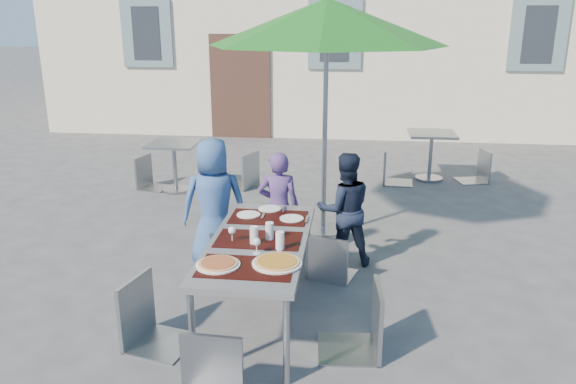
# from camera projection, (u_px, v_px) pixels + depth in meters

# --- Properties ---
(ground) EXTENTS (90.00, 90.00, 0.00)m
(ground) POSITION_uv_depth(u_px,v_px,m) (296.00, 310.00, 5.05)
(ground) COLOR #454548
(ground) RESTS_ON ground
(dining_table) EXTENTS (0.80, 1.85, 0.76)m
(dining_table) POSITION_uv_depth(u_px,v_px,m) (259.00, 246.00, 4.69)
(dining_table) COLOR #444549
(dining_table) RESTS_ON ground
(pizza_near_left) EXTENTS (0.33, 0.33, 0.03)m
(pizza_near_left) POSITION_uv_depth(u_px,v_px,m) (218.00, 264.00, 4.17)
(pizza_near_left) COLOR white
(pizza_near_left) RESTS_ON dining_table
(pizza_near_right) EXTENTS (0.38, 0.38, 0.03)m
(pizza_near_right) POSITION_uv_depth(u_px,v_px,m) (277.00, 262.00, 4.20)
(pizza_near_right) COLOR white
(pizza_near_right) RESTS_ON dining_table
(glassware) EXTENTS (0.48, 0.37, 0.15)m
(glassware) POSITION_uv_depth(u_px,v_px,m) (263.00, 236.00, 4.55)
(glassware) COLOR silver
(glassware) RESTS_ON dining_table
(place_settings) EXTENTS (0.67, 0.47, 0.01)m
(place_settings) POSITION_uv_depth(u_px,v_px,m) (270.00, 214.00, 5.26)
(place_settings) COLOR white
(place_settings) RESTS_ON dining_table
(child_0) EXTENTS (0.76, 0.59, 1.37)m
(child_0) POSITION_uv_depth(u_px,v_px,m) (214.00, 203.00, 5.80)
(child_0) COLOR #375B99
(child_0) RESTS_ON ground
(child_1) EXTENTS (0.44, 0.29, 1.21)m
(child_1) POSITION_uv_depth(u_px,v_px,m) (279.00, 208.00, 5.92)
(child_1) COLOR #543A77
(child_1) RESTS_ON ground
(child_2) EXTENTS (0.66, 0.48, 1.22)m
(child_2) POSITION_uv_depth(u_px,v_px,m) (345.00, 209.00, 5.85)
(child_2) COLOR #161D31
(child_2) RESTS_ON ground
(chair_0) EXTENTS (0.53, 0.53, 0.94)m
(chair_0) POSITION_uv_depth(u_px,v_px,m) (229.00, 223.00, 5.62)
(chair_0) COLOR gray
(chair_0) RESTS_ON ground
(chair_1) EXTENTS (0.39, 0.39, 0.87)m
(chair_1) POSITION_uv_depth(u_px,v_px,m) (279.00, 229.00, 5.61)
(chair_1) COLOR gray
(chair_1) RESTS_ON ground
(chair_2) EXTENTS (0.51, 0.51, 0.92)m
(chair_2) POSITION_uv_depth(u_px,v_px,m) (332.00, 230.00, 5.49)
(chair_2) COLOR #8F959A
(chair_2) RESTS_ON ground
(chair_3) EXTENTS (0.56, 0.56, 1.05)m
(chair_3) POSITION_uv_depth(u_px,v_px,m) (145.00, 272.00, 4.38)
(chair_3) COLOR #92999D
(chair_3) RESTS_ON ground
(chair_4) EXTENTS (0.51, 0.50, 1.06)m
(chair_4) POSITION_uv_depth(u_px,v_px,m) (365.00, 279.00, 4.26)
(chair_4) COLOR gray
(chair_4) RESTS_ON ground
(chair_5) EXTENTS (0.45, 0.46, 0.98)m
(chair_5) POSITION_uv_depth(u_px,v_px,m) (205.00, 336.00, 3.59)
(chair_5) COLOR gray
(chair_5) RESTS_ON ground
(patio_umbrella) EXTENTS (2.62, 2.62, 2.73)m
(patio_umbrella) POSITION_uv_depth(u_px,v_px,m) (327.00, 24.00, 6.02)
(patio_umbrella) COLOR #929499
(patio_umbrella) RESTS_ON ground
(cafe_table_0) EXTENTS (0.70, 0.70, 0.75)m
(cafe_table_0) POSITION_uv_depth(u_px,v_px,m) (174.00, 158.00, 8.39)
(cafe_table_0) COLOR #929499
(cafe_table_0) RESTS_ON ground
(bg_chair_l_0) EXTENTS (0.51, 0.51, 0.94)m
(bg_chair_l_0) POSITION_uv_depth(u_px,v_px,m) (148.00, 153.00, 8.54)
(bg_chair_l_0) COLOR gray
(bg_chair_l_0) RESTS_ON ground
(bg_chair_r_0) EXTENTS (0.60, 0.60, 1.04)m
(bg_chair_r_0) POSITION_uv_depth(u_px,v_px,m) (244.00, 149.00, 8.54)
(bg_chair_r_0) COLOR #91969C
(bg_chair_r_0) RESTS_ON ground
(cafe_table_1) EXTENTS (0.73, 0.73, 0.78)m
(cafe_table_1) POSITION_uv_depth(u_px,v_px,m) (431.00, 147.00, 8.98)
(cafe_table_1) COLOR #929499
(cafe_table_1) RESTS_ON ground
(bg_chair_l_1) EXTENTS (0.49, 0.49, 1.03)m
(bg_chair_l_1) POSITION_uv_depth(u_px,v_px,m) (393.00, 146.00, 8.78)
(bg_chair_l_1) COLOR gray
(bg_chair_l_1) RESTS_ON ground
(bg_chair_r_1) EXTENTS (0.52, 0.52, 0.97)m
(bg_chair_r_1) POSITION_uv_depth(u_px,v_px,m) (480.00, 147.00, 8.88)
(bg_chair_r_1) COLOR gray
(bg_chair_r_1) RESTS_ON ground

